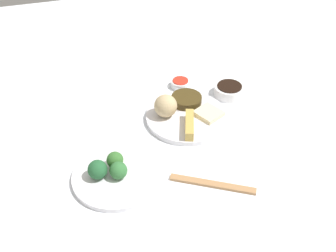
{
  "coord_description": "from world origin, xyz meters",
  "views": [
    {
      "loc": [
        0.92,
        -0.33,
        0.83
      ],
      "look_at": [
        0.03,
        -0.07,
        0.06
      ],
      "focal_mm": 43.64,
      "sensor_mm": 36.0,
      "label": 1
    }
  ],
  "objects_px": {
    "chopsticks_pair": "(213,184)",
    "sauce_ramekin_sweet_and_sour": "(180,84)",
    "main_plate": "(187,117)",
    "broccoli_plate": "(117,176)",
    "soy_sauce_bowl": "(229,91)"
  },
  "relations": [
    {
      "from": "soy_sauce_bowl",
      "to": "sauce_ramekin_sweet_and_sour",
      "type": "height_order",
      "value": "soy_sauce_bowl"
    },
    {
      "from": "chopsticks_pair",
      "to": "sauce_ramekin_sweet_and_sour",
      "type": "bearing_deg",
      "value": 172.61
    },
    {
      "from": "main_plate",
      "to": "sauce_ramekin_sweet_and_sour",
      "type": "bearing_deg",
      "value": 168.74
    },
    {
      "from": "broccoli_plate",
      "to": "soy_sauce_bowl",
      "type": "distance_m",
      "value": 0.52
    },
    {
      "from": "soy_sauce_bowl",
      "to": "chopsticks_pair",
      "type": "height_order",
      "value": "soy_sauce_bowl"
    },
    {
      "from": "main_plate",
      "to": "sauce_ramekin_sweet_and_sour",
      "type": "xyz_separation_m",
      "value": [
        -0.18,
        0.04,
        0.0
      ]
    },
    {
      "from": "broccoli_plate",
      "to": "soy_sauce_bowl",
      "type": "relative_size",
      "value": 2.38
    },
    {
      "from": "soy_sauce_bowl",
      "to": "broccoli_plate",
      "type": "bearing_deg",
      "value": -58.2
    },
    {
      "from": "soy_sauce_bowl",
      "to": "sauce_ramekin_sweet_and_sour",
      "type": "relative_size",
      "value": 1.53
    },
    {
      "from": "chopsticks_pair",
      "to": "soy_sauce_bowl",
      "type": "bearing_deg",
      "value": 151.17
    },
    {
      "from": "main_plate",
      "to": "chopsticks_pair",
      "type": "distance_m",
      "value": 0.29
    },
    {
      "from": "main_plate",
      "to": "soy_sauce_bowl",
      "type": "distance_m",
      "value": 0.2
    },
    {
      "from": "sauce_ramekin_sweet_and_sour",
      "to": "main_plate",
      "type": "bearing_deg",
      "value": -11.26
    },
    {
      "from": "main_plate",
      "to": "soy_sauce_bowl",
      "type": "bearing_deg",
      "value": 115.67
    },
    {
      "from": "sauce_ramekin_sweet_and_sour",
      "to": "soy_sauce_bowl",
      "type": "bearing_deg",
      "value": 57.16
    }
  ]
}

